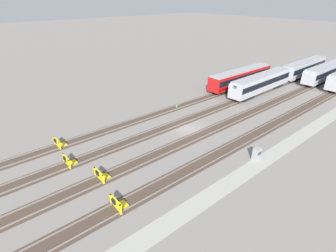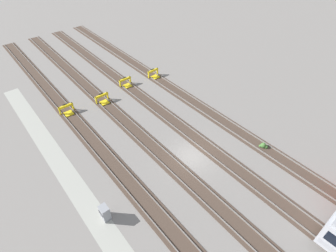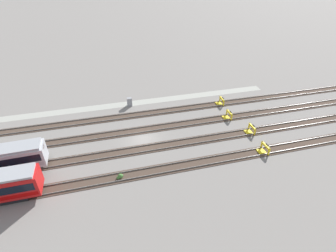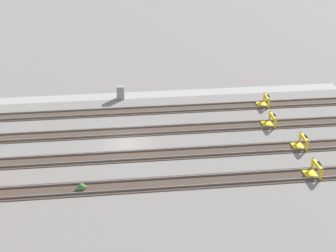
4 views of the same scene
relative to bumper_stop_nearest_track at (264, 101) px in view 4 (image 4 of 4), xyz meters
name	(u,v)px [view 4 (image 4 of 4)]	position (x,y,z in m)	size (l,w,h in m)	color
ground_plane	(128,144)	(16.26, 7.35, -0.51)	(400.00, 400.00, 0.00)	gray
service_walkway	(125,96)	(16.26, -4.40, -0.51)	(54.00, 2.00, 0.01)	#9E9E93
rail_track_nearest	(126,111)	(16.26, 0.00, -0.47)	(90.00, 2.24, 0.21)	#47382D
rail_track_near_inner	(127,132)	(16.26, 4.90, -0.47)	(90.00, 2.24, 0.21)	#47382D
rail_track_middle	(129,156)	(16.26, 9.79, -0.47)	(90.00, 2.24, 0.21)	#47382D
rail_track_far_inner	(131,186)	(16.26, 14.69, -0.47)	(90.00, 2.24, 0.21)	#47382D
bumper_stop_nearest_track	(264,101)	(0.00, 0.00, 0.00)	(1.36, 2.00, 1.22)	yellow
bumper_stop_near_inner_track	(270,120)	(0.81, 4.91, 0.00)	(1.36, 2.00, 1.22)	yellow
bumper_stop_middle_track	(301,142)	(-0.84, 9.79, 0.00)	(1.34, 2.00, 1.22)	yellow
bumper_stop_far_inner_track	(314,170)	(-0.23, 14.70, 0.00)	(1.37, 2.01, 1.22)	yellow
electrical_cabinet	(120,92)	(16.81, -3.67, 0.29)	(0.90, 0.73, 1.60)	gray
weed_clump	(81,187)	(20.53, 14.77, -0.27)	(0.92, 0.70, 0.64)	#427033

